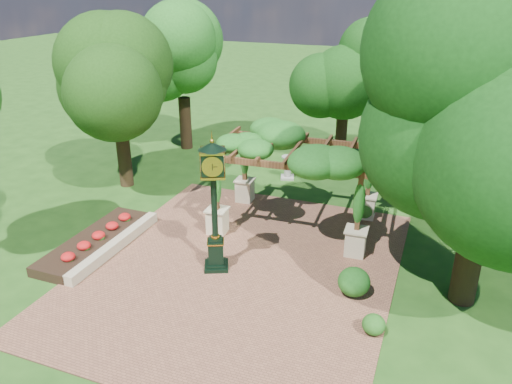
% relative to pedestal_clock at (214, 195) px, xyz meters
% --- Properties ---
extents(ground, '(120.00, 120.00, 0.00)m').
position_rel_pedestal_clock_xyz_m(ground, '(0.74, -0.72, -2.69)').
color(ground, '#1E4714').
rests_on(ground, ground).
extents(brick_plaza, '(10.00, 12.00, 0.04)m').
position_rel_pedestal_clock_xyz_m(brick_plaza, '(0.74, 0.28, -2.67)').
color(brick_plaza, brown).
rests_on(brick_plaza, ground).
extents(border_wall, '(0.35, 5.00, 0.40)m').
position_rel_pedestal_clock_xyz_m(border_wall, '(-3.86, -0.22, -2.49)').
color(border_wall, '#C6B793').
rests_on(border_wall, ground).
extents(flower_bed, '(1.50, 5.00, 0.36)m').
position_rel_pedestal_clock_xyz_m(flower_bed, '(-4.76, -0.22, -2.51)').
color(flower_bed, red).
rests_on(flower_bed, ground).
extents(pedestal_clock, '(1.17, 1.17, 4.49)m').
position_rel_pedestal_clock_xyz_m(pedestal_clock, '(0.00, 0.00, 0.00)').
color(pedestal_clock, black).
rests_on(pedestal_clock, brick_plaza).
extents(pergola, '(6.21, 4.09, 3.80)m').
position_rel_pedestal_clock_xyz_m(pergola, '(1.49, 3.99, 0.43)').
color(pergola, beige).
rests_on(pergola, brick_plaza).
extents(sundial, '(0.79, 0.79, 1.14)m').
position_rel_pedestal_clock_xyz_m(sundial, '(-0.29, 8.65, -2.19)').
color(sundial, '#96968E').
rests_on(sundial, ground).
extents(shrub_front, '(0.72, 0.72, 0.58)m').
position_rel_pedestal_clock_xyz_m(shrub_front, '(5.44, -1.50, -2.36)').
color(shrub_front, '#205418').
rests_on(shrub_front, brick_plaza).
extents(shrub_mid, '(1.26, 1.26, 0.89)m').
position_rel_pedestal_clock_xyz_m(shrub_mid, '(4.58, 0.12, -2.20)').
color(shrub_mid, '#1D5718').
rests_on(shrub_mid, brick_plaza).
extents(shrub_back, '(0.90, 0.90, 0.75)m').
position_rel_pedestal_clock_xyz_m(shrub_back, '(3.97, 5.60, -2.27)').
color(shrub_back, '#275819').
rests_on(shrub_back, brick_plaza).
extents(tree_west_near, '(4.32, 4.32, 7.68)m').
position_rel_pedestal_clock_xyz_m(tree_west_near, '(-7.08, 5.14, 2.59)').
color(tree_west_near, '#392716').
rests_on(tree_west_near, ground).
extents(tree_west_far, '(3.88, 3.88, 7.50)m').
position_rel_pedestal_clock_xyz_m(tree_west_far, '(-7.13, 11.09, 2.45)').
color(tree_west_far, black).
rests_on(tree_west_far, ground).
extents(tree_north, '(3.73, 3.73, 6.78)m').
position_rel_pedestal_clock_xyz_m(tree_north, '(1.38, 12.79, 1.96)').
color(tree_north, black).
rests_on(tree_north, ground).
extents(tree_east_near, '(5.74, 5.74, 8.74)m').
position_rel_pedestal_clock_xyz_m(tree_east_near, '(7.68, 1.07, 3.33)').
color(tree_east_near, '#2F2113').
rests_on(tree_east_near, ground).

